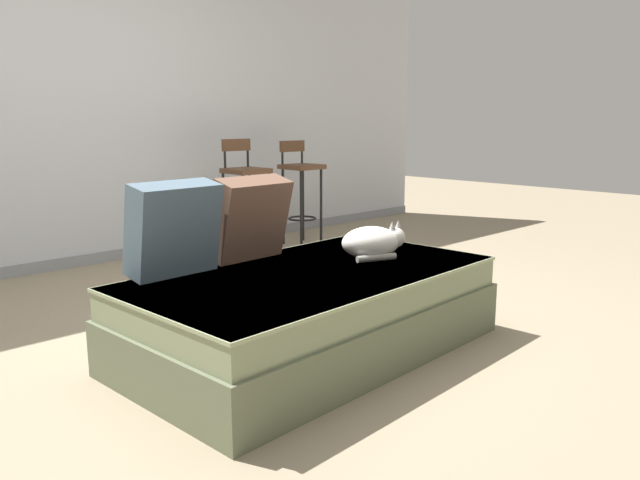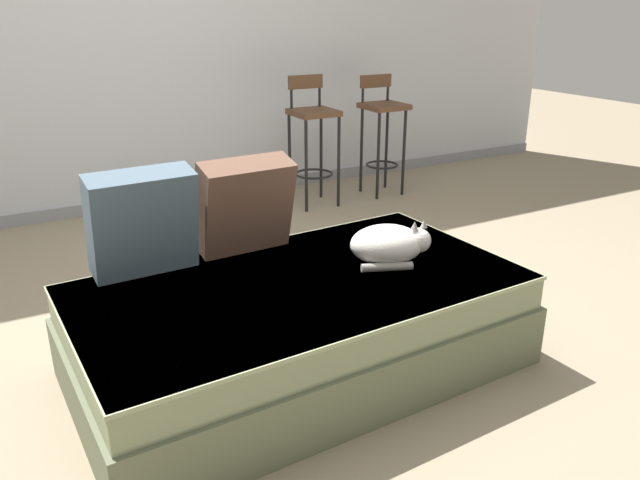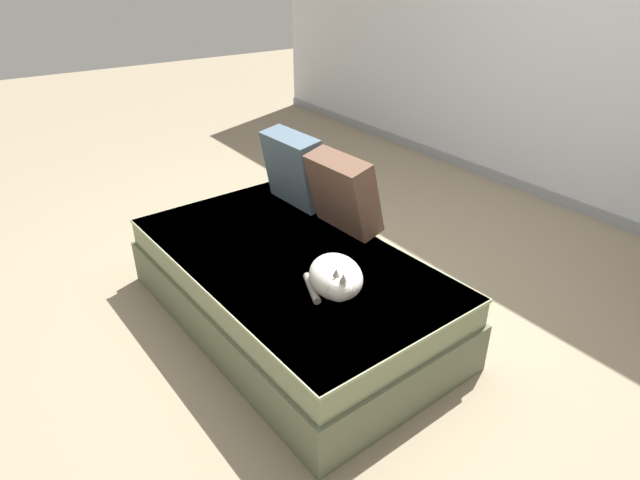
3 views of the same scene
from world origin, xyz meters
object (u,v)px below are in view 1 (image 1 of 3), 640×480
Objects in this scene: throw_pillow_middle at (249,218)px; bar_stool_by_doorway at (301,181)px; couch at (312,310)px; throw_pillow_corner at (174,229)px; cat at (373,242)px; bar_stool_near_window at (245,187)px.

throw_pillow_middle is 2.48m from bar_stool_by_doorway.
throw_pillow_corner is (-0.53, 0.39, 0.43)m from couch.
bar_stool_by_doorway is (1.79, 2.06, 0.38)m from couch.
throw_pillow_middle is (-0.07, 0.41, 0.42)m from couch.
cat is 0.41× the size of bar_stool_by_doorway.
throw_pillow_middle is 0.67m from cat.
bar_stool_near_window is (0.72, 2.07, 0.08)m from cat.
bar_stool_near_window is 1.03× the size of bar_stool_by_doorway.
couch is at bearing -80.82° from throw_pillow_middle.
cat is 0.40× the size of bar_stool_near_window.
throw_pillow_corner is 2.37m from bar_stool_near_window.
throw_pillow_corner is 2.86m from bar_stool_by_doorway.
bar_stool_by_doorway is (1.86, 1.65, -0.05)m from throw_pillow_middle.
throw_pillow_corner reaches higher than throw_pillow_middle.
throw_pillow_corner is 0.47× the size of bar_stool_by_doorway.
couch is 0.78m from throw_pillow_corner.
bar_stool_near_window is (1.22, 1.65, -0.06)m from throw_pillow_middle.
bar_stool_by_doorway reaches higher than throw_pillow_corner.
bar_stool_near_window is at bearing -179.97° from bar_stool_by_doorway.
cat is 2.48m from bar_stool_by_doorway.
bar_stool_by_doorway is (2.32, 1.67, -0.05)m from throw_pillow_corner.
throw_pillow_corner is at bearing 143.65° from couch.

